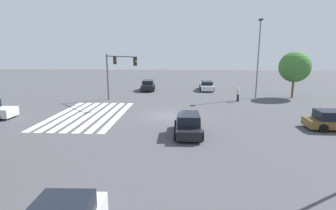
# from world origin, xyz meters

# --- Properties ---
(ground_plane) EXTENTS (115.73, 115.73, 0.00)m
(ground_plane) POSITION_xyz_m (0.00, 0.00, 0.00)
(ground_plane) COLOR #47474C
(crosswalk_markings) EXTENTS (11.18, 6.30, 0.01)m
(crosswalk_markings) POSITION_xyz_m (0.00, -7.45, 0.00)
(crosswalk_markings) COLOR silver
(crosswalk_markings) RESTS_ON ground_plane
(traffic_signal_mast) EXTENTS (4.53, 4.53, 5.52)m
(traffic_signal_mast) POSITION_xyz_m (-6.35, -6.35, 4.01)
(traffic_signal_mast) COLOR #47474C
(traffic_signal_mast) RESTS_ON ground_plane
(car_0) EXTENTS (4.85, 2.20, 1.40)m
(car_0) POSITION_xyz_m (-16.15, 4.92, 0.67)
(car_0) COLOR silver
(car_0) RESTS_ON ground_plane
(car_3) EXTENTS (4.22, 2.05, 1.56)m
(car_3) POSITION_xyz_m (5.35, 1.75, 0.73)
(car_3) COLOR black
(car_3) RESTS_ON ground_plane
(car_4) EXTENTS (2.18, 4.73, 1.47)m
(car_4) POSITION_xyz_m (3.39, 13.09, 0.68)
(car_4) COLOR brown
(car_4) RESTS_ON ground_plane
(car_5) EXTENTS (4.33, 2.21, 1.54)m
(car_5) POSITION_xyz_m (-15.48, -3.92, 0.73)
(car_5) COLOR black
(car_5) RESTS_ON ground_plane
(pedestrian) EXTENTS (0.41, 0.41, 1.72)m
(pedestrian) POSITION_xyz_m (-7.45, 7.85, 0.96)
(pedestrian) COLOR #232842
(pedestrian) RESTS_ON ground_plane
(street_light_pole_b) EXTENTS (0.80, 0.36, 9.65)m
(street_light_pole_b) POSITION_xyz_m (-10.04, 10.62, 5.66)
(street_light_pole_b) COLOR slate
(street_light_pole_b) RESTS_ON ground_plane
(tree_corner_a) EXTENTS (3.83, 3.83, 5.83)m
(tree_corner_a) POSITION_xyz_m (-10.35, 15.26, 3.91)
(tree_corner_a) COLOR brown
(tree_corner_a) RESTS_ON ground_plane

